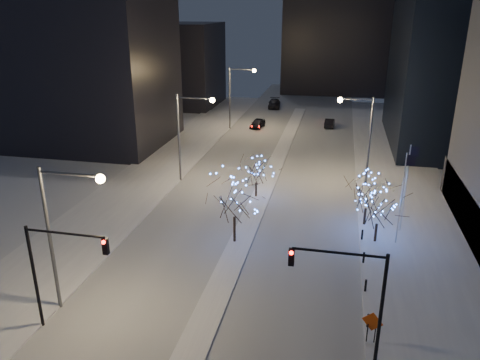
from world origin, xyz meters
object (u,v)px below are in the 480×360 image
(street_lamp_east, at_px, (362,129))
(car_far, at_px, (274,104))
(traffic_signal_west, at_px, (55,263))
(holiday_tree_plaza_near, at_px, (379,207))
(street_lamp_w_near, at_px, (62,221))
(construction_sign, at_px, (372,324))
(street_lamp_w_far, at_px, (236,90))
(holiday_tree_plaza_far, at_px, (367,193))
(street_lamp_w_mid, at_px, (187,126))
(car_near, at_px, (258,123))
(car_mid, at_px, (330,123))
(holiday_tree_median_far, at_px, (256,170))
(traffic_signal_east, at_px, (354,288))
(holiday_tree_median_near, at_px, (234,197))

(street_lamp_east, relative_size, car_far, 1.77)
(traffic_signal_west, height_order, holiday_tree_plaza_near, traffic_signal_west)
(street_lamp_w_near, xyz_separation_m, construction_sign, (19.24, 0.56, -5.09))
(street_lamp_w_far, bearing_deg, traffic_signal_west, -89.45)
(holiday_tree_plaza_near, xyz_separation_m, holiday_tree_plaza_far, (-0.79, 3.23, -0.06))
(street_lamp_w_mid, height_order, car_far, street_lamp_w_mid)
(street_lamp_east, xyz_separation_m, car_far, (-15.31, 40.45, -5.63))
(traffic_signal_west, xyz_separation_m, holiday_tree_plaza_far, (18.94, 19.16, -1.47))
(street_lamp_w_far, bearing_deg, car_near, 25.76)
(car_near, relative_size, construction_sign, 2.10)
(street_lamp_w_near, relative_size, construction_sign, 4.77)
(street_lamp_w_near, bearing_deg, car_near, 86.33)
(street_lamp_w_far, relative_size, car_mid, 2.35)
(holiday_tree_median_far, distance_m, holiday_tree_plaza_far, 11.92)
(construction_sign, bearing_deg, car_mid, 113.91)
(car_far, bearing_deg, holiday_tree_median_far, -90.04)
(traffic_signal_west, relative_size, holiday_tree_plaza_near, 1.34)
(traffic_signal_east, height_order, holiday_tree_plaza_near, traffic_signal_east)
(traffic_signal_east, distance_m, holiday_tree_plaza_near, 15.18)
(street_lamp_east, distance_m, holiday_tree_plaza_near, 14.46)
(holiday_tree_plaza_near, bearing_deg, traffic_signal_west, -141.09)
(street_lamp_east, bearing_deg, holiday_tree_plaza_far, -87.80)
(street_lamp_w_near, height_order, holiday_tree_plaza_far, street_lamp_w_near)
(street_lamp_w_far, height_order, car_far, street_lamp_w_far)
(street_lamp_w_near, distance_m, street_lamp_w_mid, 25.00)
(car_mid, bearing_deg, street_lamp_east, 101.32)
(street_lamp_east, xyz_separation_m, holiday_tree_median_near, (-10.58, -16.61, -2.20))
(street_lamp_w_near, relative_size, street_lamp_w_mid, 1.00)
(holiday_tree_plaza_near, bearing_deg, car_far, 106.86)
(car_far, xyz_separation_m, construction_sign, (15.53, -67.90, 0.59))
(street_lamp_w_far, bearing_deg, traffic_signal_east, -70.68)
(street_lamp_w_far, bearing_deg, holiday_tree_median_far, -73.37)
(street_lamp_w_far, height_order, holiday_tree_median_far, street_lamp_w_far)
(street_lamp_w_mid, distance_m, construction_sign, 31.52)
(holiday_tree_median_near, bearing_deg, street_lamp_east, 57.50)
(holiday_tree_median_near, bearing_deg, street_lamp_w_near, -126.54)
(street_lamp_w_near, height_order, traffic_signal_west, street_lamp_w_near)
(car_far, relative_size, holiday_tree_plaza_near, 1.08)
(holiday_tree_median_far, bearing_deg, street_lamp_w_far, 106.63)
(traffic_signal_west, bearing_deg, street_lamp_east, 58.31)
(car_mid, xyz_separation_m, holiday_tree_plaza_near, (5.19, -40.90, 2.65))
(traffic_signal_east, bearing_deg, construction_sign, 48.94)
(holiday_tree_median_far, bearing_deg, holiday_tree_median_near, -90.00)
(traffic_signal_east, height_order, car_mid, traffic_signal_east)
(street_lamp_east, bearing_deg, street_lamp_w_mid, -171.04)
(street_lamp_w_near, distance_m, traffic_signal_east, 17.99)
(car_far, bearing_deg, street_lamp_w_far, -107.19)
(holiday_tree_plaza_near, bearing_deg, car_near, 114.19)
(construction_sign, bearing_deg, street_lamp_w_near, -158.86)
(street_lamp_w_mid, xyz_separation_m, traffic_signal_west, (0.50, -27.00, -1.74))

